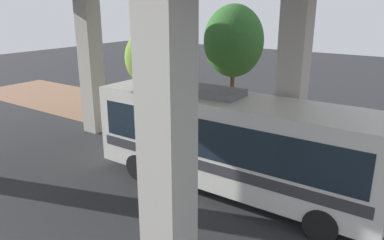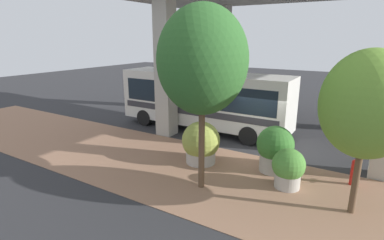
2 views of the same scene
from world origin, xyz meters
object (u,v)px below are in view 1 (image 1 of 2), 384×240
at_px(street_tree_near, 234,41).
at_px(planter_middle, 232,124).
at_px(bus, 231,139).
at_px(planter_back, 173,113).
at_px(planter_front, 172,116).
at_px(fire_hydrant, 127,118).
at_px(street_tree_far, 148,58).

bearing_deg(street_tree_near, planter_middle, 30.15).
distance_m(bus, planter_back, 7.85).
height_order(planter_front, planter_middle, planter_front).
xyz_separation_m(fire_hydrant, street_tree_far, (-2.07, -0.14, 2.97)).
distance_m(planter_middle, planter_back, 3.84).
height_order(bus, street_tree_near, street_tree_near).
distance_m(fire_hydrant, planter_front, 2.91).
bearing_deg(street_tree_far, fire_hydrant, 3.84).
bearing_deg(planter_back, planter_front, 36.37).
xyz_separation_m(planter_middle, planter_back, (-0.31, -3.83, -0.14)).
xyz_separation_m(street_tree_near, street_tree_far, (1.01, -4.87, -1.12)).
xyz_separation_m(bus, street_tree_near, (-6.31, -3.46, 2.63)).
relative_size(bus, street_tree_far, 2.00).
xyz_separation_m(bus, street_tree_far, (-5.30, -8.33, 1.51)).
distance_m(bus, street_tree_far, 9.99).
bearing_deg(planter_front, planter_back, -143.63).
bearing_deg(planter_middle, street_tree_far, -98.70).
xyz_separation_m(planter_front, street_tree_near, (-2.75, 1.88, 3.62)).
height_order(fire_hydrant, planter_back, planter_back).
bearing_deg(bus, planter_middle, -151.89).
bearing_deg(planter_front, fire_hydrant, -83.29).
bearing_deg(bus, planter_front, -123.75).
bearing_deg(planter_front, planter_middle, 105.26).
bearing_deg(planter_back, street_tree_near, 120.83).
bearing_deg(street_tree_near, street_tree_far, -78.25).
distance_m(planter_back, street_tree_near, 4.97).
xyz_separation_m(planter_front, street_tree_far, (-1.73, -2.99, 2.50)).
distance_m(bus, planter_front, 6.50).
bearing_deg(planter_middle, street_tree_near, -149.85).
bearing_deg(planter_back, fire_hydrant, -54.07).
height_order(street_tree_near, street_tree_far, street_tree_near).
xyz_separation_m(fire_hydrant, planter_front, (-0.34, 2.85, 0.47)).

